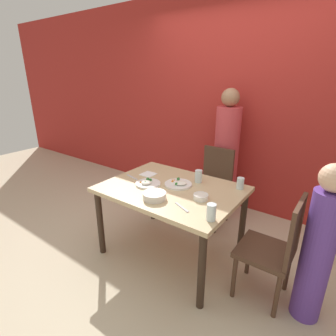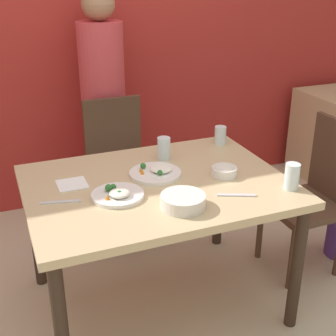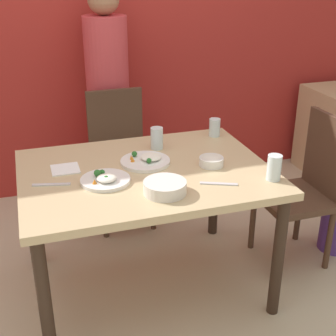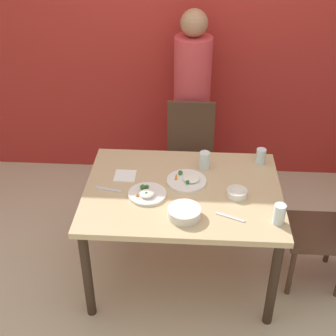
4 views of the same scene
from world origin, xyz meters
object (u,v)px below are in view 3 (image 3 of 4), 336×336
Objects in this scene: chair_adult_spot at (120,154)px; glass_water_tall at (274,168)px; plate_rice_adult at (105,179)px; bowl_curry at (165,187)px; person_adult at (109,106)px; chair_child_spot at (306,186)px.

glass_water_tall is at bearing -64.53° from chair_adult_spot.
chair_adult_spot is at bearing 74.08° from plate_rice_adult.
bowl_curry is 1.57× the size of glass_water_tall.
plate_rice_adult is 1.91× the size of glass_water_tall.
bowl_curry is at bearing 177.59° from glass_water_tall.
chair_adult_spot is 0.41m from person_adult.
glass_water_tall is at bearing -15.40° from plate_rice_adult.
chair_child_spot is at bearing 36.20° from glass_water_tall.
chair_adult_spot is 1.24m from chair_child_spot.
glass_water_tall is (0.78, -0.22, 0.05)m from plate_rice_adult.
chair_child_spot reaches higher than plate_rice_adult.
chair_adult_spot is 1.27m from glass_water_tall.
person_adult is at bearing 110.30° from glass_water_tall.
glass_water_tall is (0.53, -1.43, 0.05)m from person_adult.
glass_water_tall is (-0.41, -0.30, 0.31)m from chair_child_spot.
chair_child_spot is 1.22m from plate_rice_adult.
chair_adult_spot reaches higher than bowl_curry.
bowl_curry is (-0.02, -1.41, 0.02)m from person_adult.
chair_adult_spot is 7.17× the size of glass_water_tall.
person_adult is 1.41m from bowl_curry.
person_adult is at bearing -140.33° from chair_child_spot.
chair_adult_spot is 0.58× the size of person_adult.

